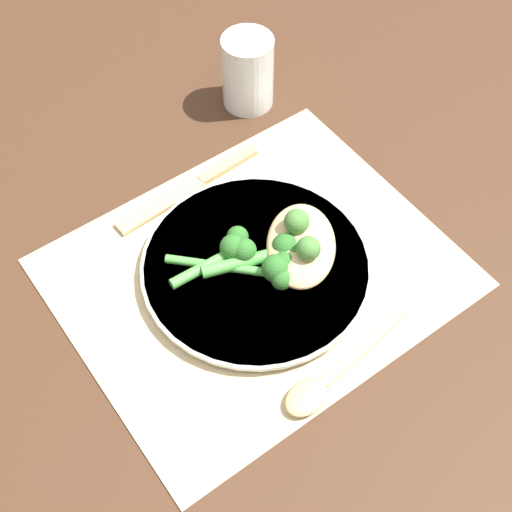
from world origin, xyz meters
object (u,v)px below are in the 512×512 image
chicken_fillet (301,245)px  knife (191,186)px  water_glass (248,72)px  broccoli_stalk_front (270,269)px  broccoli_stalk_left (232,250)px  plate (256,267)px  spoon (321,384)px  broccoli_stalk_rear (277,253)px

chicken_fillet → knife: chicken_fillet is taller
chicken_fillet → water_glass: (0.10, 0.24, 0.02)m
broccoli_stalk_front → knife: broccoli_stalk_front is taller
broccoli_stalk_left → plate: bearing=35.3°
chicken_fillet → broccoli_stalk_left: size_ratio=1.37×
chicken_fillet → spoon: size_ratio=0.78×
broccoli_stalk_left → water_glass: bearing=142.9°
chicken_fillet → spoon: 0.16m
plate → water_glass: size_ratio=2.56×
plate → broccoli_stalk_rear: size_ratio=2.31×
broccoli_stalk_rear → spoon: size_ratio=0.62×
plate → broccoli_stalk_front: bearing=-79.9°
plate → broccoli_stalk_left: size_ratio=2.55×
plate → knife: plate is taller
plate → broccoli_stalk_left: (-0.02, 0.02, 0.02)m
plate → water_glass: 0.28m
chicken_fillet → spoon: (-0.08, -0.13, -0.02)m
broccoli_stalk_rear → broccoli_stalk_front: same height
broccoli_stalk_front → spoon: 0.13m
plate → chicken_fillet: size_ratio=1.86×
broccoli_stalk_rear → spoon: (-0.05, -0.14, -0.02)m
broccoli_stalk_rear → broccoli_stalk_front: 0.02m
broccoli_stalk_front → water_glass: water_glass is taller
plate → spoon: 0.15m
knife → chicken_fillet: bearing=-168.8°
water_glass → spoon: bearing=-115.8°
chicken_fillet → water_glass: 0.27m
plate → broccoli_stalk_front: size_ratio=2.21×
broccoli_stalk_front → knife: 0.17m
broccoli_stalk_left → knife: size_ratio=0.49×
plate → broccoli_stalk_front: broccoli_stalk_front is taller
broccoli_stalk_left → water_glass: water_glass is taller
knife → spoon: size_ratio=1.15×
knife → spoon: spoon is taller
plate → spoon: plate is taller
chicken_fillet → broccoli_stalk_rear: bearing=164.5°
knife → spoon: 0.29m
spoon → water_glass: (0.18, 0.38, 0.04)m
broccoli_stalk_front → plate: bearing=-124.4°
spoon → broccoli_stalk_left: bearing=-11.5°
knife → broccoli_stalk_left: bearing=165.7°
broccoli_stalk_rear → broccoli_stalk_left: 0.05m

